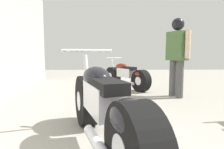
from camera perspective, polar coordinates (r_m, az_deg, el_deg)
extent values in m
plane|color=#9E998E|center=(3.76, 6.84, -8.69)|extent=(16.46, 16.46, 0.00)
cylinder|color=black|center=(2.72, -7.12, -7.27)|extent=(0.40, 0.69, 0.66)
cylinder|color=silver|center=(2.72, -7.12, -7.27)|extent=(0.29, 0.30, 0.25)
cube|color=silver|center=(1.97, -2.78, -6.78)|extent=(0.43, 0.70, 0.29)
ellipsoid|color=black|center=(2.16, -4.46, -0.73)|extent=(0.42, 0.59, 0.23)
cube|color=black|center=(1.77, -1.16, -3.17)|extent=(0.36, 0.54, 0.10)
ellipsoid|color=black|center=(1.34, 5.58, -12.05)|extent=(0.39, 0.51, 0.25)
cylinder|color=silver|center=(2.63, -7.02, -0.93)|extent=(0.13, 0.26, 0.59)
cylinder|color=silver|center=(2.57, -6.93, 6.71)|extent=(0.62, 0.23, 0.04)
cylinder|color=silver|center=(1.75, -4.57, -18.32)|extent=(0.26, 0.56, 0.09)
cylinder|color=black|center=(6.04, 0.19, -0.48)|extent=(0.47, 0.57, 0.55)
cylinder|color=silver|center=(6.04, 0.19, -0.48)|extent=(0.29, 0.29, 0.21)
cylinder|color=black|center=(5.08, 8.18, -1.75)|extent=(0.47, 0.57, 0.55)
cylinder|color=silver|center=(5.08, 8.18, -1.75)|extent=(0.29, 0.29, 0.21)
cube|color=silver|center=(5.53, 3.85, 0.51)|extent=(0.47, 0.57, 0.24)
ellipsoid|color=maroon|center=(5.67, 2.68, 2.21)|extent=(0.43, 0.49, 0.19)
cube|color=black|center=(5.40, 4.88, 1.74)|extent=(0.38, 0.45, 0.09)
ellipsoid|color=maroon|center=(5.09, 7.89, 0.20)|extent=(0.39, 0.44, 0.20)
cylinder|color=silver|center=(5.99, 0.38, 1.92)|extent=(0.15, 0.20, 0.50)
cylinder|color=silver|center=(5.95, 0.57, 4.69)|extent=(0.46, 0.32, 0.03)
cylinder|color=silver|center=(5.29, 4.55, -2.31)|extent=(0.32, 0.43, 0.08)
cylinder|color=#4C4C4C|center=(4.68, 16.79, -1.03)|extent=(0.21, 0.21, 0.80)
cylinder|color=#4C4C4C|center=(4.54, 18.58, -1.29)|extent=(0.21, 0.21, 0.80)
cube|color=#476638|center=(4.58, 17.95, 7.66)|extent=(0.42, 0.50, 0.61)
cylinder|color=beige|center=(4.78, 15.53, 7.96)|extent=(0.15, 0.15, 0.56)
cylinder|color=beige|center=(4.39, 20.59, 7.99)|extent=(0.15, 0.15, 0.56)
sphere|color=black|center=(4.62, 18.12, 13.12)|extent=(0.22, 0.22, 0.22)
sphere|color=black|center=(4.62, 18.13, 13.33)|extent=(0.26, 0.26, 0.26)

